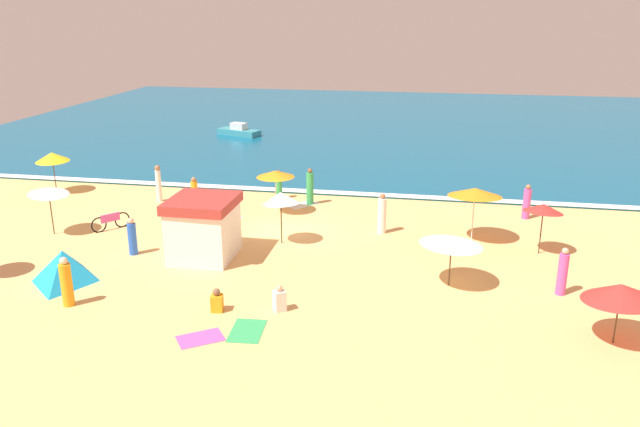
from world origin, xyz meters
TOP-DOWN VIEW (x-y plane):
  - ground_plane at (0.00, 0.00)m, footprint 60.00×60.00m
  - ocean_water at (0.00, 28.00)m, footprint 60.00×44.00m
  - wave_breaker_foam at (0.00, 6.30)m, footprint 57.00×0.70m
  - lifeguard_cabana at (-2.44, -3.53)m, footprint 2.51×2.71m
  - beach_umbrella_0 at (10.75, -0.67)m, footprint 2.14×2.15m
  - beach_umbrella_1 at (7.14, -4.52)m, footprint 3.09×3.08m
  - beach_umbrella_2 at (0.20, -1.42)m, footprint 2.16×2.17m
  - beach_umbrella_3 at (11.92, -7.80)m, footprint 3.14×3.14m
  - beach_umbrella_4 at (8.12, 0.33)m, footprint 2.29×2.31m
  - beach_umbrella_5 at (-9.93, -2.17)m, footprint 2.23×2.22m
  - beach_umbrella_7 at (-1.03, 2.47)m, footprint 1.90×1.89m
  - beach_umbrella_8 at (-13.62, 3.88)m, footprint 1.99×2.00m
  - beach_tent at (-6.60, -6.70)m, footprint 2.20×2.60m
  - parked_bicycle at (-7.77, -1.12)m, footprint 1.16×1.48m
  - beachgoer_0 at (0.28, 4.28)m, footprint 0.51×0.51m
  - beachgoer_1 at (-5.28, 2.77)m, footprint 0.46×0.46m
  - beachgoer_2 at (-5.39, -8.48)m, footprint 0.40×0.40m
  - beachgoer_3 at (-0.36, -7.98)m, footprint 0.43×0.43m
  - beachgoer_4 at (-7.47, 3.42)m, footprint 0.32×0.32m
  - beachgoer_5 at (10.94, -4.57)m, footprint 0.47×0.47m
  - beachgoer_6 at (10.76, 3.91)m, footprint 0.38×0.38m
  - beachgoer_7 at (4.24, 0.63)m, footprint 0.49×0.49m
  - beachgoer_8 at (-1.51, 4.92)m, footprint 0.38×0.38m
  - beachgoer_9 at (-5.39, -3.76)m, footprint 0.45×0.45m
  - beachgoer_10 at (1.64, -7.58)m, footprint 0.51×0.51m
  - beach_towel_0 at (-3.84, 1.07)m, footprint 1.31×0.94m
  - beach_towel_1 at (-0.05, 4.11)m, footprint 1.64×1.78m
  - beach_towel_2 at (-3.26, 1.09)m, footprint 1.70×1.89m
  - beach_towel_3 at (0.99, -9.11)m, footprint 1.10×1.61m
  - beach_towel_4 at (-0.26, -9.82)m, footprint 1.61×1.49m
  - small_boat_0 at (-8.71, 20.89)m, footprint 3.63×2.31m

SIDE VIEW (x-z plane):
  - ground_plane at x=0.00m, z-range 0.00..0.00m
  - beach_towel_4 at x=-0.26m, z-range 0.00..0.01m
  - beach_towel_0 at x=-3.84m, z-range 0.00..0.01m
  - beach_towel_1 at x=-0.05m, z-range 0.00..0.01m
  - beach_towel_2 at x=-3.26m, z-range 0.00..0.01m
  - beach_towel_3 at x=0.99m, z-range 0.00..0.01m
  - ocean_water at x=0.00m, z-range 0.00..0.10m
  - wave_breaker_foam at x=0.00m, z-range 0.10..0.11m
  - beachgoer_3 at x=-0.36m, z-range -0.05..0.75m
  - parked_bicycle at x=-7.77m, z-range 0.00..0.76m
  - beachgoer_10 at x=1.64m, z-range -0.06..0.86m
  - small_boat_0 at x=-8.71m, z-range -0.06..0.89m
  - beach_tent at x=-6.60m, z-range 0.00..1.19m
  - beachgoer_8 at x=-1.51m, z-range -0.05..1.50m
  - beachgoer_1 at x=-5.28m, z-range -0.05..1.50m
  - beachgoer_9 at x=-5.39m, z-range -0.05..1.50m
  - beachgoer_6 at x=10.76m, z-range -0.06..1.60m
  - beachgoer_2 at x=-5.39m, z-range -0.06..1.67m
  - beachgoer_5 at x=10.94m, z-range -0.05..1.67m
  - beachgoer_7 at x=4.24m, z-range -0.06..1.75m
  - beachgoer_0 at x=0.28m, z-range -0.06..1.82m
  - beachgoer_4 at x=-7.47m, z-range 0.00..1.90m
  - lifeguard_cabana at x=-2.44m, z-range 0.03..2.48m
  - beach_umbrella_3 at x=11.92m, z-range 0.64..2.64m
  - beach_umbrella_1 at x=7.14m, z-range 0.74..2.72m
  - beach_umbrella_0 at x=10.75m, z-range 0.83..3.01m
  - beach_umbrella_8 at x=-13.62m, z-range 0.84..3.08m
  - beach_umbrella_7 at x=-1.03m, z-range 0.91..3.05m
  - beach_umbrella_2 at x=0.20m, z-range 0.83..3.14m
  - beach_umbrella_5 at x=-9.93m, z-range 0.87..3.10m
  - beach_umbrella_4 at x=8.12m, z-range 0.95..3.37m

